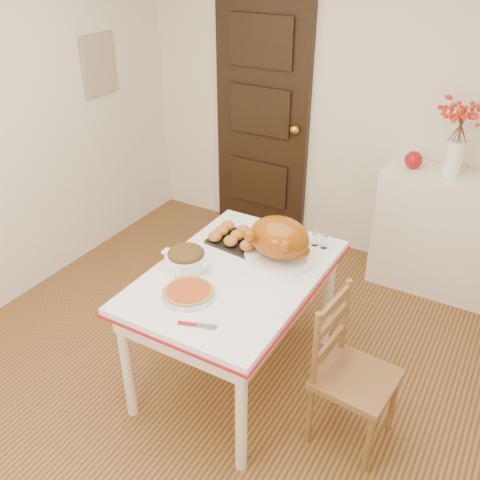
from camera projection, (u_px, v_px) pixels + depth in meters
The scene contains 17 objects.
floor at pixel (209, 387), 3.26m from camera, with size 3.50×4.00×0.00m, color #412D19.
wall_back at pixel (345, 103), 4.13m from camera, with size 3.50×0.00×2.50m, color beige.
door_back at pixel (262, 118), 4.52m from camera, with size 0.85×0.06×2.06m, color black.
photo_board at pixel (99, 64), 4.15m from camera, with size 0.03×0.35×0.45m, color #BEB58B.
sideboard at pixel (440, 233), 3.97m from camera, with size 0.92×0.41×0.92m, color silver.
kitchen_table at pixel (236, 326), 3.17m from camera, with size 0.88×1.28×0.77m, color white, non-canonical shape.
chair_oak at pixel (357, 376), 2.74m from camera, with size 0.38×0.38×0.87m, color brown, non-canonical shape.
berry_vase at pixel (458, 140), 3.62m from camera, with size 0.27×0.27×0.51m, color white, non-canonical shape.
apple at pixel (414, 160), 3.83m from camera, with size 0.13×0.13×0.13m, color maroon.
turkey_platter at pixel (279, 240), 3.02m from camera, with size 0.41×0.33×0.26m, color #904A04, non-canonical shape.
pumpkin_pie at pixel (189, 292), 2.76m from camera, with size 0.27×0.27×0.06m, color #9B3E15.
stuffing_dish at pixel (186, 258), 2.99m from camera, with size 0.31×0.24×0.12m, color #533816, non-canonical shape.
rolls_tray at pixel (237, 237), 3.23m from camera, with size 0.31×0.25×0.08m, color #B5651F, non-canonical shape.
pie_server at pixel (197, 325), 2.57m from camera, with size 0.19×0.05×0.01m, color silver, non-canonical shape.
carving_knife at pixel (179, 280), 2.89m from camera, with size 0.26×0.06×0.01m, color silver, non-canonical shape.
drinking_glass at pixel (285, 225), 3.34m from camera, with size 0.06×0.06×0.10m, color white.
shaker_pair at pixel (320, 239), 3.19m from camera, with size 0.10×0.04×0.10m, color white, non-canonical shape.
Camera 1 is at (1.35, -1.95, 2.42)m, focal length 40.20 mm.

